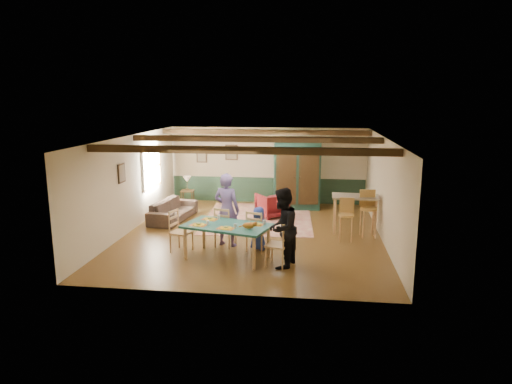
# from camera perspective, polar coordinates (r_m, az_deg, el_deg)

# --- Properties ---
(floor) EXTENTS (8.00, 8.00, 0.00)m
(floor) POSITION_cam_1_polar(r_m,az_deg,el_deg) (12.79, -0.39, -5.27)
(floor) COLOR #543617
(floor) RESTS_ON ground
(wall_back) EXTENTS (7.00, 0.02, 2.70)m
(wall_back) POSITION_cam_1_polar(r_m,az_deg,el_deg) (16.37, 1.44, 3.36)
(wall_back) COLOR beige
(wall_back) RESTS_ON floor
(wall_left) EXTENTS (0.02, 8.00, 2.70)m
(wall_left) POSITION_cam_1_polar(r_m,az_deg,el_deg) (13.37, -15.45, 1.01)
(wall_left) COLOR beige
(wall_left) RESTS_ON floor
(wall_right) EXTENTS (0.02, 8.00, 2.70)m
(wall_right) POSITION_cam_1_polar(r_m,az_deg,el_deg) (12.50, 15.72, 0.27)
(wall_right) COLOR beige
(wall_right) RESTS_ON floor
(ceiling) EXTENTS (7.00, 8.00, 0.02)m
(ceiling) POSITION_cam_1_polar(r_m,az_deg,el_deg) (12.27, -0.41, 6.88)
(ceiling) COLOR white
(ceiling) RESTS_ON wall_back
(wainscot_back) EXTENTS (6.95, 0.03, 0.90)m
(wainscot_back) POSITION_cam_1_polar(r_m,az_deg,el_deg) (16.51, 1.42, 0.26)
(wainscot_back) COLOR #1B3222
(wainscot_back) RESTS_ON floor
(ceiling_beam_front) EXTENTS (6.95, 0.16, 0.16)m
(ceiling_beam_front) POSITION_cam_1_polar(r_m,az_deg,el_deg) (10.01, -2.15, 5.24)
(ceiling_beam_front) COLOR black
(ceiling_beam_front) RESTS_ON ceiling
(ceiling_beam_mid) EXTENTS (6.95, 0.16, 0.16)m
(ceiling_beam_mid) POSITION_cam_1_polar(r_m,az_deg,el_deg) (12.67, -0.17, 6.62)
(ceiling_beam_mid) COLOR black
(ceiling_beam_mid) RESTS_ON ceiling
(ceiling_beam_back) EXTENTS (6.95, 0.16, 0.16)m
(ceiling_beam_back) POSITION_cam_1_polar(r_m,az_deg,el_deg) (15.25, 1.09, 7.50)
(ceiling_beam_back) COLOR black
(ceiling_beam_back) RESTS_ON ceiling
(window_left) EXTENTS (0.06, 1.60, 1.30)m
(window_left) POSITION_cam_1_polar(r_m,az_deg,el_deg) (14.88, -12.90, 2.99)
(window_left) COLOR white
(window_left) RESTS_ON wall_left
(picture_left_wall) EXTENTS (0.04, 0.42, 0.52)m
(picture_left_wall) POSITION_cam_1_polar(r_m,az_deg,el_deg) (12.75, -16.44, 2.27)
(picture_left_wall) COLOR gray
(picture_left_wall) RESTS_ON wall_left
(picture_back_a) EXTENTS (0.45, 0.04, 0.55)m
(picture_back_a) POSITION_cam_1_polar(r_m,az_deg,el_deg) (16.46, -3.08, 4.97)
(picture_back_a) COLOR gray
(picture_back_a) RESTS_ON wall_back
(picture_back_b) EXTENTS (0.38, 0.04, 0.48)m
(picture_back_b) POSITION_cam_1_polar(r_m,az_deg,el_deg) (16.71, -6.80, 4.49)
(picture_back_b) COLOR gray
(picture_back_b) RESTS_ON wall_back
(dining_table) EXTENTS (2.19, 1.59, 0.82)m
(dining_table) POSITION_cam_1_polar(r_m,az_deg,el_deg) (10.82, -3.62, -6.23)
(dining_table) COLOR #1C5A50
(dining_table) RESTS_ON floor
(dining_chair_far_left) EXTENTS (0.57, 0.59, 1.04)m
(dining_chair_far_left) POSITION_cam_1_polar(r_m,az_deg,el_deg) (11.65, -3.83, -4.35)
(dining_chair_far_left) COLOR tan
(dining_chair_far_left) RESTS_ON floor
(dining_chair_far_right) EXTENTS (0.57, 0.59, 1.04)m
(dining_chair_far_right) POSITION_cam_1_polar(r_m,az_deg,el_deg) (11.29, 0.15, -4.84)
(dining_chair_far_right) COLOR tan
(dining_chair_far_right) RESTS_ON floor
(dining_chair_end_left) EXTENTS (0.59, 0.57, 1.04)m
(dining_chair_end_left) POSITION_cam_1_polar(r_m,az_deg,el_deg) (11.38, -9.33, -4.87)
(dining_chair_end_left) COLOR tan
(dining_chair_end_left) RESTS_ON floor
(dining_chair_end_right) EXTENTS (0.59, 0.57, 1.04)m
(dining_chair_end_right) POSITION_cam_1_polar(r_m,az_deg,el_deg) (10.31, 2.68, -6.50)
(dining_chair_end_right) COLOR tan
(dining_chair_end_right) RESTS_ON floor
(person_man) EXTENTS (0.78, 0.62, 1.89)m
(person_man) POSITION_cam_1_polar(r_m,az_deg,el_deg) (11.61, -3.67, -2.23)
(person_man) COLOR slate
(person_man) RESTS_ON floor
(person_woman) EXTENTS (0.90, 1.03, 1.80)m
(person_woman) POSITION_cam_1_polar(r_m,az_deg,el_deg) (10.16, 3.28, -4.52)
(person_woman) COLOR black
(person_woman) RESTS_ON floor
(person_child) EXTENTS (0.61, 0.48, 1.10)m
(person_child) POSITION_cam_1_polar(r_m,az_deg,el_deg) (11.36, 0.32, -4.58)
(person_child) COLOR #2840A3
(person_child) RESTS_ON floor
(cat) EXTENTS (0.42, 0.25, 0.20)m
(cat) POSITION_cam_1_polar(r_m,az_deg,el_deg) (10.33, -0.94, -4.13)
(cat) COLOR orange
(cat) RESTS_ON dining_table
(place_setting_near_left) EXTENTS (0.51, 0.43, 0.11)m
(place_setting_near_left) POSITION_cam_1_polar(r_m,az_deg,el_deg) (10.73, -7.19, -3.86)
(place_setting_near_left) COLOR yellow
(place_setting_near_left) RESTS_ON dining_table
(place_setting_near_center) EXTENTS (0.51, 0.43, 0.11)m
(place_setting_near_center) POSITION_cam_1_polar(r_m,az_deg,el_deg) (10.40, -3.79, -4.29)
(place_setting_near_center) COLOR yellow
(place_setting_near_center) RESTS_ON dining_table
(place_setting_far_left) EXTENTS (0.51, 0.43, 0.11)m
(place_setting_far_left) POSITION_cam_1_polar(r_m,az_deg,el_deg) (11.19, -5.79, -3.17)
(place_setting_far_left) COLOR yellow
(place_setting_far_left) RESTS_ON dining_table
(place_setting_far_right) EXTENTS (0.51, 0.43, 0.11)m
(place_setting_far_right) POSITION_cam_1_polar(r_m,az_deg,el_deg) (10.68, -0.10, -3.84)
(place_setting_far_right) COLOR yellow
(place_setting_far_right) RESTS_ON dining_table
(area_rug) EXTENTS (3.49, 4.07, 0.01)m
(area_rug) POSITION_cam_1_polar(r_m,az_deg,el_deg) (14.41, 0.31, -3.27)
(area_rug) COLOR beige
(area_rug) RESTS_ON floor
(armoire) EXTENTS (1.78, 0.88, 2.41)m
(armoire) POSITION_cam_1_polar(r_m,az_deg,el_deg) (15.46, 5.12, 2.26)
(armoire) COLOR #16372B
(armoire) RESTS_ON floor
(armchair) EXTENTS (1.17, 1.18, 0.78)m
(armchair) POSITION_cam_1_polar(r_m,az_deg,el_deg) (14.50, 2.01, -1.63)
(armchair) COLOR #470E14
(armchair) RESTS_ON floor
(sofa) EXTENTS (1.09, 2.19, 0.61)m
(sofa) POSITION_cam_1_polar(r_m,az_deg,el_deg) (14.41, -10.32, -2.23)
(sofa) COLOR #362821
(sofa) RESTS_ON floor
(end_table) EXTENTS (0.48, 0.48, 0.55)m
(end_table) POSITION_cam_1_polar(r_m,az_deg,el_deg) (16.21, -8.55, -0.73)
(end_table) COLOR black
(end_table) RESTS_ON floor
(table_lamp) EXTENTS (0.30, 0.30, 0.50)m
(table_lamp) POSITION_cam_1_polar(r_m,az_deg,el_deg) (16.11, -8.61, 1.09)
(table_lamp) COLOR tan
(table_lamp) RESTS_ON end_table
(counter_table) EXTENTS (1.29, 0.77, 1.06)m
(counter_table) POSITION_cam_1_polar(r_m,az_deg,el_deg) (13.11, 12.21, -2.71)
(counter_table) COLOR tan
(counter_table) RESTS_ON floor
(bar_stool_left) EXTENTS (0.44, 0.48, 1.14)m
(bar_stool_left) POSITION_cam_1_polar(r_m,az_deg,el_deg) (12.27, 11.20, -3.47)
(bar_stool_left) COLOR #B78A47
(bar_stool_left) RESTS_ON floor
(bar_stool_right) EXTENTS (0.51, 0.55, 1.27)m
(bar_stool_right) POSITION_cam_1_polar(r_m,az_deg,el_deg) (12.76, 13.87, -2.69)
(bar_stool_right) COLOR #B78A47
(bar_stool_right) RESTS_ON floor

